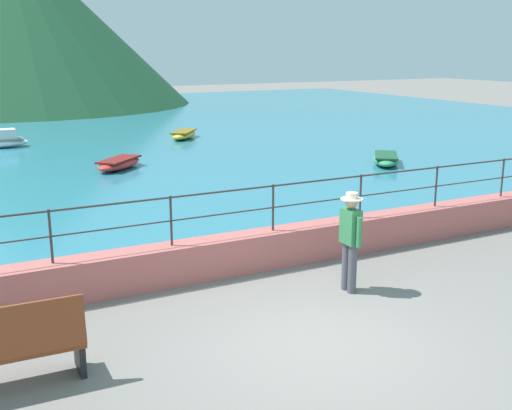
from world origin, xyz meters
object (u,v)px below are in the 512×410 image
at_px(bench_main, 13,347).
at_px(person_walking, 350,237).
at_px(boat_4, 119,163).
at_px(boat_6, 184,134).
at_px(boat_0, 386,159).
at_px(boat_7, 1,141).

bearing_deg(bench_main, person_walking, 7.65).
relative_size(boat_4, boat_6, 0.95).
relative_size(person_walking, boat_0, 0.74).
xyz_separation_m(boat_6, boat_7, (-7.73, 0.98, 0.07)).
xyz_separation_m(bench_main, boat_0, (13.70, 9.87, -0.30)).
xyz_separation_m(boat_0, boat_6, (-4.00, 9.51, 0.00)).
height_order(boat_6, boat_7, boat_7).
height_order(boat_4, boat_6, same).
bearing_deg(person_walking, boat_0, 48.16).
bearing_deg(boat_7, boat_0, -41.80).
relative_size(boat_4, boat_7, 0.97).
xyz_separation_m(bench_main, boat_6, (9.71, 19.38, -0.30)).
relative_size(boat_0, boat_4, 1.05).
height_order(bench_main, boat_0, bench_main).
height_order(bench_main, person_walking, person_walking).
distance_m(boat_0, boat_4, 9.36).
relative_size(person_walking, boat_6, 0.73).
distance_m(bench_main, boat_4, 14.34).
height_order(bench_main, boat_4, bench_main).
relative_size(bench_main, boat_0, 0.72).
relative_size(bench_main, boat_7, 0.74).
bearing_deg(person_walking, boat_6, 77.37).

